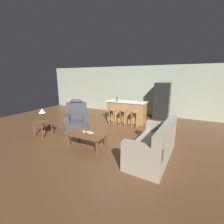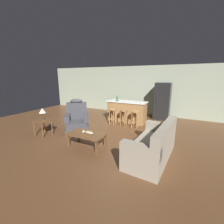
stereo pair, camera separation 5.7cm
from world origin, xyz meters
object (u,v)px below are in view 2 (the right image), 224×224
(coffee_table, at_px, (87,135))
(kitchen_island, at_px, (127,111))
(bar_stool_left, at_px, (112,113))
(refrigerator, at_px, (162,101))
(fish_figurine, at_px, (88,133))
(bar_stool_middle, at_px, (123,115))
(table_lamp, at_px, (42,111))
(bottle_tall_green, at_px, (117,99))
(recliner_near_lamp, at_px, (77,120))
(end_table, at_px, (43,123))
(bar_stool_right, at_px, (135,116))
(couch, at_px, (154,145))

(coffee_table, bearing_deg, kitchen_island, 88.50)
(bar_stool_left, height_order, refrigerator, refrigerator)
(fish_figurine, xyz_separation_m, bar_stool_middle, (0.11, 2.35, 0.01))
(bar_stool_middle, bearing_deg, fish_figurine, -92.69)
(table_lamp, xyz_separation_m, bar_stool_left, (1.57, 2.26, -0.40))
(table_lamp, relative_size, bar_stool_middle, 0.60)
(bottle_tall_green, bearing_deg, table_lamp, -121.08)
(recliner_near_lamp, relative_size, refrigerator, 0.68)
(end_table, relative_size, kitchen_island, 0.31)
(fish_figurine, bearing_deg, table_lamp, 177.50)
(recliner_near_lamp, bearing_deg, bar_stool_right, 87.81)
(couch, height_order, kitchen_island, kitchen_island)
(kitchen_island, bearing_deg, end_table, -124.26)
(bar_stool_middle, xyz_separation_m, bar_stool_right, (0.51, 0.00, 0.00))
(end_table, xyz_separation_m, refrigerator, (3.35, 4.12, 0.42))
(coffee_table, relative_size, bar_stool_middle, 1.62)
(coffee_table, bearing_deg, bar_stool_middle, 85.77)
(refrigerator, distance_m, bottle_tall_green, 2.25)
(coffee_table, xyz_separation_m, bar_stool_right, (0.69, 2.34, 0.11))
(fish_figurine, relative_size, kitchen_island, 0.19)
(bar_stool_right, relative_size, refrigerator, 0.39)
(fish_figurine, height_order, kitchen_island, kitchen_island)
(coffee_table, distance_m, bottle_tall_green, 2.85)
(bar_stool_middle, height_order, bottle_tall_green, bottle_tall_green)
(bar_stool_left, bearing_deg, bottle_tall_green, 84.57)
(fish_figurine, bearing_deg, bar_stool_left, 99.76)
(bar_stool_middle, bearing_deg, recliner_near_lamp, -134.77)
(end_table, bearing_deg, kitchen_island, 55.74)
(coffee_table, distance_m, end_table, 1.92)
(fish_figurine, distance_m, table_lamp, 2.02)
(couch, bearing_deg, fish_figurine, 12.75)
(end_table, height_order, bar_stool_middle, bar_stool_middle)
(couch, xyz_separation_m, bar_stool_left, (-2.22, 2.06, 0.13))
(coffee_table, xyz_separation_m, bar_stool_left, (-0.34, 2.34, 0.11))
(recliner_near_lamp, bearing_deg, bar_stool_middle, 96.94)
(coffee_table, relative_size, recliner_near_lamp, 0.92)
(bar_stool_middle, relative_size, bar_stool_right, 1.00)
(refrigerator, bearing_deg, end_table, -129.06)
(couch, relative_size, kitchen_island, 1.08)
(bottle_tall_green, bearing_deg, bar_stool_middle, -40.52)
(bar_stool_left, xyz_separation_m, bar_stool_right, (1.03, 0.00, 0.00))
(bar_stool_middle, distance_m, refrigerator, 2.26)
(recliner_near_lamp, relative_size, bar_stool_left, 1.76)
(fish_figurine, height_order, bottle_tall_green, bottle_tall_green)
(coffee_table, distance_m, bar_stool_middle, 2.35)
(bottle_tall_green, bearing_deg, refrigerator, 39.37)
(coffee_table, distance_m, couch, 1.90)
(coffee_table, relative_size, refrigerator, 0.62)
(coffee_table, bearing_deg, refrigerator, 71.05)
(couch, bearing_deg, bar_stool_left, -39.01)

